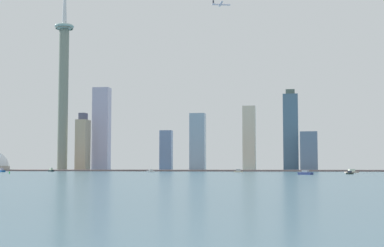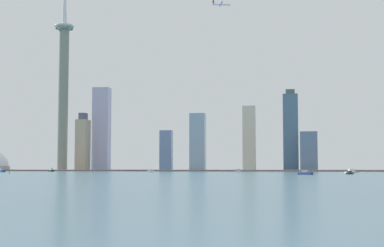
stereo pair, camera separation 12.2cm
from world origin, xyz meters
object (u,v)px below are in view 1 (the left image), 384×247
skyscraper_3 (166,151)px  boat_2 (51,170)px  skyscraper_4 (309,151)px  boat_0 (352,172)px  channel_buoy_0 (9,172)px  skyscraper_6 (249,138)px  boat_4 (350,173)px  observation_tower (63,79)px  boat_5 (238,171)px  boat_3 (1,171)px  airplane (221,4)px  skyscraper_0 (83,144)px  boat_1 (305,173)px  boat_6 (151,171)px  skyscraper_2 (101,129)px  skyscraper_1 (291,132)px  skyscraper_5 (198,142)px

skyscraper_3 → boat_2: bearing=-129.5°
skyscraper_4 → boat_0: size_ratio=3.60×
boat_2 → channel_buoy_0: bearing=-33.2°
skyscraper_6 → boat_4: bearing=-71.2°
observation_tower → boat_5: size_ratio=28.44×
skyscraper_3 → boat_3: (-170.48, -225.27, -31.37)m
channel_buoy_0 → boat_5: bearing=34.4°
observation_tower → boat_0: 511.85m
channel_buoy_0 → airplane: (193.07, 271.49, 248.46)m
skyscraper_0 → skyscraper_4: bearing=-2.6°
boat_1 → boat_6: size_ratio=1.11×
skyscraper_4 → boat_4: bearing=-84.8°
boat_2 → observation_tower: bearing=151.6°
skyscraper_0 → skyscraper_2: 43.91m
skyscraper_1 → skyscraper_2: bearing=178.5°
boat_0 → boat_3: 441.98m
boat_0 → skyscraper_1: bearing=76.4°
skyscraper_5 → channel_buoy_0: skyscraper_5 is taller
skyscraper_3 → boat_4: size_ratio=6.95×
observation_tower → boat_2: bearing=-73.8°
observation_tower → airplane: bearing=-11.0°
channel_buoy_0 → boat_0: bearing=16.5°
skyscraper_5 → boat_6: size_ratio=7.39×
boat_3 → channel_buoy_0: bearing=161.2°
skyscraper_0 → skyscraper_2: (23.15, 26.50, 26.26)m
skyscraper_2 → boat_3: size_ratio=9.23×
skyscraper_3 → boat_3: 284.24m
skyscraper_0 → boat_1: size_ratio=6.90×
skyscraper_5 → boat_3: skyscraper_5 is taller
skyscraper_1 → boat_5: skyscraper_1 is taller
skyscraper_3 → skyscraper_6: size_ratio=0.64×
skyscraper_2 → skyscraper_3: (115.56, -11.67, -37.60)m
observation_tower → airplane: (269.76, -52.64, 97.79)m
skyscraper_0 → boat_6: 248.73m
skyscraper_3 → airplane: (101.98, -83.79, 216.51)m
skyscraper_3 → skyscraper_5: bearing=-13.7°
boat_1 → skyscraper_4: bearing=122.3°
boat_4 → skyscraper_1: bearing=-138.2°
skyscraper_0 → skyscraper_6: 275.71m
skyscraper_3 → boat_4: skyscraper_3 is taller
boat_6 → skyscraper_3: bearing=-153.6°
skyscraper_2 → boat_3: (-54.92, -236.94, -68.96)m
skyscraper_3 → boat_3: bearing=-127.1°
observation_tower → airplane: observation_tower is taller
skyscraper_5 → skyscraper_3: bearing=166.3°
skyscraper_0 → boat_3: skyscraper_0 is taller
boat_2 → boat_5: 271.17m
observation_tower → skyscraper_4: bearing=-0.1°
observation_tower → skyscraper_1: size_ratio=2.68×
skyscraper_4 → boat_0: skyscraper_4 is taller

